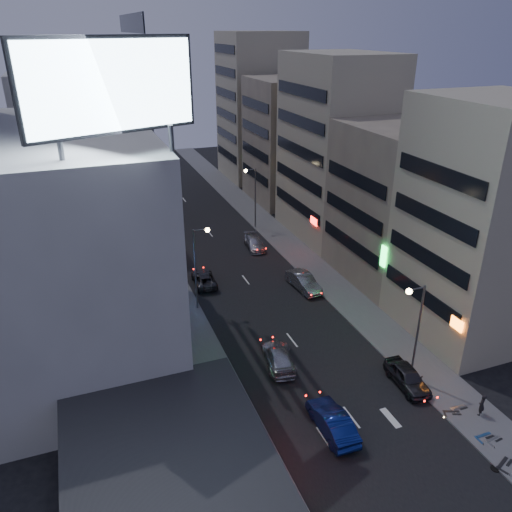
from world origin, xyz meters
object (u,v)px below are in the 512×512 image
parked_car_left (204,279)px  parked_car_right_far (254,243)px  person (482,405)px  parked_car_right_near (407,377)px  scooter_blue (491,425)px  scooter_silver_b (465,398)px  parked_car_right_mid (304,282)px  scooter_silver_a (499,429)px  scooter_black_a (507,449)px  road_car_silver (279,357)px  scooter_black_b (460,405)px  road_car_blue (332,421)px

parked_car_left → parked_car_right_far: (8.23, 7.06, 0.04)m
person → parked_car_right_near: bearing=-88.3°
parked_car_right_near → parked_car_left: (-10.02, 21.02, -0.13)m
scooter_blue → scooter_silver_b: 2.76m
parked_car_left → parked_car_right_near: bearing=119.7°
parked_car_right_mid → parked_car_right_far: size_ratio=1.05×
parked_car_right_near → scooter_blue: size_ratio=2.45×
parked_car_right_near → scooter_silver_a: parked_car_right_near is taller
scooter_silver_b → scooter_black_a: bearing=168.5°
road_car_silver → scooter_black_b: bearing=147.3°
scooter_black_b → road_car_blue: bearing=102.3°
parked_car_left → scooter_black_b: size_ratio=2.69×
scooter_silver_a → scooter_silver_b: scooter_silver_b is taller
road_car_silver → scooter_silver_a: (10.52, -12.14, -0.09)m
road_car_blue → scooter_black_a: size_ratio=2.53×
road_car_blue → scooter_black_b: (9.24, -1.52, -0.17)m
road_car_silver → scooter_black_a: (9.59, -13.71, -0.01)m
parked_car_right_near → scooter_silver_a: size_ratio=2.68×
scooter_black_b → scooter_silver_b: bearing=-37.6°
scooter_blue → parked_car_left: bearing=24.0°
road_car_silver → person: size_ratio=3.06×
scooter_black_a → scooter_black_b: 4.29m
road_car_silver → scooter_black_b: 13.57m
parked_car_right_far → scooter_blue: bearing=-77.1°
parked_car_right_near → road_car_blue: 7.81m
scooter_silver_a → scooter_silver_b: (-0.01, 3.15, 0.01)m
parked_car_right_near → parked_car_left: 23.29m
parked_car_right_far → scooter_silver_b: bearing=-76.0°
parked_car_right_mid → road_car_silver: bearing=-129.0°
parked_car_left → scooter_black_b: (11.76, -24.73, 0.00)m
scooter_silver_a → parked_car_right_mid: bearing=1.4°
parked_car_left → road_car_silver: (1.99, -15.30, 0.08)m
scooter_silver_a → parked_car_right_far: bearing=0.6°
parked_car_left → person: person is taller
person → scooter_silver_b: person is taller
parked_car_right_far → scooter_silver_b: (4.27, -31.35, -0.04)m
person → scooter_blue: bearing=38.1°
scooter_blue → person: bearing=-22.1°
parked_car_left → road_car_silver: 15.43m
parked_car_left → scooter_blue: size_ratio=2.52×
scooter_blue → scooter_black_b: bearing=10.9°
parked_car_right_near → scooter_black_a: parked_car_right_near is taller
parked_car_right_near → parked_car_right_mid: (-0.69, 16.55, 0.04)m
parked_car_right_near → scooter_blue: bearing=-66.3°
road_car_blue → parked_car_left: bearing=-82.4°
scooter_silver_a → scooter_blue: bearing=29.4°
scooter_black_b → scooter_black_a: bearing=-160.8°
parked_car_right_mid → road_car_blue: parked_car_right_mid is taller
road_car_blue → scooter_black_a: (9.06, -5.81, -0.10)m
parked_car_right_near → parked_car_right_far: (-1.79, 28.08, -0.08)m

